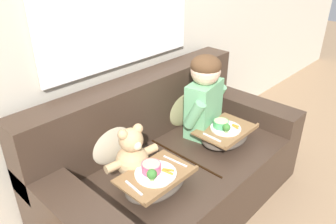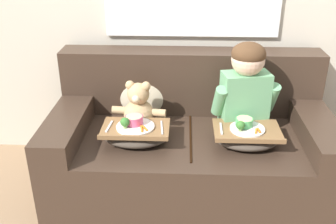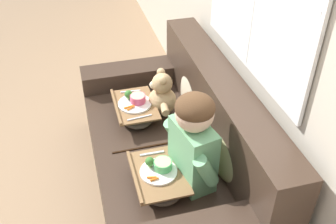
# 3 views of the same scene
# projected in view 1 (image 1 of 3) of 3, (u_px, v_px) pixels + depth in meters

# --- Properties ---
(ground_plane) EXTENTS (14.00, 14.00, 0.00)m
(ground_plane) POSITION_uv_depth(u_px,v_px,m) (177.00, 203.00, 2.37)
(ground_plane) COLOR #8E7051
(wall_back_with_window) EXTENTS (8.00, 0.08, 2.60)m
(wall_back_with_window) POSITION_uv_depth(u_px,v_px,m) (117.00, 7.00, 2.09)
(wall_back_with_window) COLOR beige
(wall_back_with_window) RESTS_ON ground_plane
(couch) EXTENTS (1.80, 0.93, 0.88)m
(couch) POSITION_uv_depth(u_px,v_px,m) (171.00, 164.00, 2.26)
(couch) COLOR #38281E
(couch) RESTS_ON ground_plane
(throw_pillow_behind_child) EXTENTS (0.37, 0.18, 0.39)m
(throw_pillow_behind_child) POSITION_uv_depth(u_px,v_px,m) (181.00, 102.00, 2.48)
(throw_pillow_behind_child) COLOR #898456
(throw_pillow_behind_child) RESTS_ON couch
(throw_pillow_behind_teddy) EXTENTS (0.36, 0.17, 0.37)m
(throw_pillow_behind_teddy) POSITION_uv_depth(u_px,v_px,m) (109.00, 137.00, 2.04)
(throw_pillow_behind_teddy) COLOR #C1B293
(throw_pillow_behind_teddy) RESTS_ON couch
(child_figure) EXTENTS (0.44, 0.24, 0.59)m
(child_figure) POSITION_uv_depth(u_px,v_px,m) (205.00, 92.00, 2.28)
(child_figure) COLOR #66A370
(child_figure) RESTS_ON couch
(teddy_bear) EXTENTS (0.36, 0.25, 0.33)m
(teddy_bear) POSITION_uv_depth(u_px,v_px,m) (132.00, 155.00, 1.92)
(teddy_bear) COLOR tan
(teddy_bear) RESTS_ON couch
(lap_tray_child) EXTENTS (0.40, 0.29, 0.18)m
(lap_tray_child) POSITION_uv_depth(u_px,v_px,m) (225.00, 135.00, 2.28)
(lap_tray_child) COLOR #473D33
(lap_tray_child) RESTS_ON child_figure
(lap_tray_teddy) EXTENTS (0.41, 0.28, 0.19)m
(lap_tray_teddy) POSITION_uv_depth(u_px,v_px,m) (156.00, 180.00, 1.84)
(lap_tray_teddy) COLOR #473D33
(lap_tray_teddy) RESTS_ON teddy_bear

